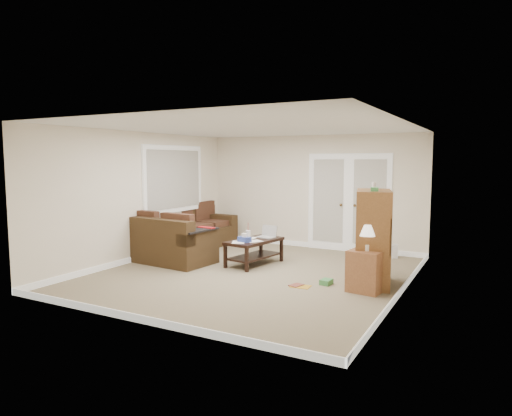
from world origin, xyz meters
The scene contains 17 objects.
floor centered at (0.00, 0.00, 0.00)m, with size 5.50×5.50×0.00m, color gray.
ceiling centered at (0.00, 0.00, 2.50)m, with size 5.00×5.50×0.02m, color silver.
wall_left centered at (-2.50, 0.00, 1.25)m, with size 0.02×5.50×2.50m, color white.
wall_right centered at (2.50, 0.00, 1.25)m, with size 0.02×5.50×2.50m, color white.
wall_back centered at (0.00, 2.75, 1.25)m, with size 5.00×0.02×2.50m, color white.
wall_front centered at (0.00, -2.75, 1.25)m, with size 5.00×0.02×2.50m, color white.
baseboards centered at (0.00, 0.00, 0.05)m, with size 5.00×5.50×0.10m, color white, non-canonical shape.
french_doors centered at (0.85, 2.71, 1.04)m, with size 1.80×0.05×2.13m.
window_left centered at (-2.46, 1.00, 1.55)m, with size 0.05×1.92×1.42m.
sectional_sofa centered at (-2.16, 0.77, 0.34)m, with size 1.97×3.00×0.88m.
coffee_table centered at (-0.31, 0.65, 0.26)m, with size 0.76×1.24×0.79m.
tv_armoire centered at (1.97, 0.29, 0.75)m, with size 0.74×1.03×1.60m.
side_cabinet centered at (1.99, -0.11, 0.36)m, with size 0.54×0.54×1.01m.
space_heater centered at (1.90, 2.45, 0.14)m, with size 0.11×0.09×0.28m, color white.
floor_magazine centered at (1.03, -0.35, 0.00)m, with size 0.30×0.24×0.01m, color #C18B22.
floor_greenbox centered at (1.34, -0.04, 0.04)m, with size 0.15×0.21×0.08m, color #408E4A.
floor_book centered at (0.88, -0.32, 0.01)m, with size 0.16×0.22×0.02m, color brown.
Camera 1 is at (3.68, -6.77, 1.95)m, focal length 32.00 mm.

